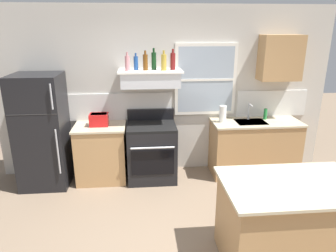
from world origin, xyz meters
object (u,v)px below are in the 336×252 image
Objects in this scene: bottle_dark_green_wine at (154,61)px; stove_range at (152,151)px; bottle_rose_pink at (127,63)px; bottle_amber_wine at (145,62)px; bottle_champagne_gold_foil at (164,62)px; bottle_red_label_wine at (173,61)px; kitchen_island at (289,223)px; paper_towel_roll at (223,114)px; dish_soap_bottle at (265,114)px; bottle_blue_liqueur at (136,63)px; toaster at (99,119)px; refrigerator at (42,131)px.

stove_range is at bearing -113.20° from bottle_dark_green_wine.
bottle_amber_wine reaches higher than bottle_rose_pink.
bottle_red_label_wine is (0.14, 0.05, 0.01)m from bottle_champagne_gold_foil.
kitchen_island is (0.98, -2.10, -1.42)m from bottle_red_label_wine.
stove_range is 4.04× the size of paper_towel_roll.
bottle_dark_green_wine is at bearing -179.97° from dish_soap_bottle.
toaster is at bearing -171.18° from bottle_blue_liqueur.
stove_range is 1.41m from bottle_blue_liqueur.
toaster is 1.13m from bottle_amber_wine.
bottle_red_label_wine reaches higher than dish_soap_bottle.
dish_soap_bottle is at bearing 1.51° from bottle_amber_wine.
bottle_champagne_gold_foil is at bearing 0.84° from bottle_rose_pink.
bottle_amber_wine is at bearing 123.61° from kitchen_island.
stove_range is at bearing -2.70° from toaster.
bottle_amber_wine is at bearing -158.46° from bottle_dark_green_wine.
toaster is 0.93× the size of bottle_dark_green_wine.
bottle_rose_pink is 0.54m from bottle_champagne_gold_foil.
bottle_dark_green_wine reaches higher than bottle_blue_liqueur.
paper_towel_roll is 0.75m from dish_soap_bottle.
kitchen_island is at bearing -59.51° from bottle_dark_green_wine.
bottle_dark_green_wine reaches higher than bottle_rose_pink.
stove_range is 1.41m from bottle_amber_wine.
bottle_amber_wine is 1.46m from paper_towel_roll.
kitchen_island is at bearing -65.06° from bottle_red_label_wine.
bottle_red_label_wine is (0.55, -0.03, 0.02)m from bottle_blue_liqueur.
bottle_blue_liqueur is 0.18× the size of kitchen_island.
bottle_dark_green_wine reaches higher than paper_towel_roll.
paper_towel_roll is (1.14, 0.04, 0.58)m from stove_range.
bottle_blue_liqueur reaches higher than kitchen_island.
kitchen_island is at bearing -51.02° from bottle_rose_pink.
dish_soap_bottle reaches higher than kitchen_island.
bottle_dark_green_wine is 1.37m from paper_towel_roll.
bottle_champagne_gold_foil is (0.20, 0.05, 1.40)m from stove_range.
toaster is 1.03m from bottle_blue_liqueur.
kitchen_island is (1.39, -2.09, -1.41)m from bottle_amber_wine.
bottle_amber_wine is 0.41m from bottle_red_label_wine.
bottle_red_label_wine is (1.99, 0.12, 1.01)m from refrigerator.
kitchen_island is (1.26, -2.14, -1.42)m from bottle_dark_green_wine.
bottle_champagne_gold_foil is (0.27, -0.04, 0.00)m from bottle_amber_wine.
bottle_blue_liqueur is at bearing 176.66° from bottle_red_label_wine.
kitchen_island is at bearing -54.36° from bottle_blue_liqueur.
refrigerator is 5.96× the size of bottle_amber_wine.
bottle_amber_wine is at bearing -178.49° from dish_soap_bottle.
toaster is at bearing -179.78° from bottle_rose_pink.
paper_towel_roll is at bearing -172.33° from dish_soap_bottle.
refrigerator is 1.65m from bottle_rose_pink.
bottle_rose_pink is 2.38m from dish_soap_bottle.
paper_towel_roll is at bearing -0.01° from toaster.
bottle_rose_pink is at bearing 0.22° from toaster.
bottle_amber_wine is 0.27m from bottle_champagne_gold_foil.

